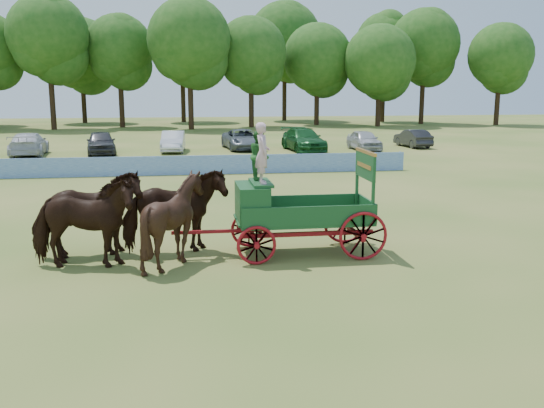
{
  "coord_description": "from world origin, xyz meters",
  "views": [
    {
      "loc": [
        -0.65,
        -15.3,
        4.83
      ],
      "look_at": [
        2.0,
        2.48,
        1.3
      ],
      "focal_mm": 40.0,
      "sensor_mm": 36.0,
      "label": 1
    }
  ],
  "objects": [
    {
      "name": "ground",
      "position": [
        0.0,
        0.0,
        0.0
      ],
      "size": [
        160.0,
        160.0,
        0.0
      ],
      "primitive_type": "plane",
      "color": "olive",
      "rests_on": "ground"
    },
    {
      "name": "horse_lead_left",
      "position": [
        -3.31,
        0.93,
        1.24
      ],
      "size": [
        3.06,
        1.66,
        2.48
      ],
      "primitive_type": "imported",
      "rotation": [
        0.0,
        0.0,
        1.46
      ],
      "color": "black",
      "rests_on": "ground"
    },
    {
      "name": "horse_lead_right",
      "position": [
        -3.31,
        2.03,
        1.24
      ],
      "size": [
        3.13,
        1.85,
        2.48
      ],
      "primitive_type": "imported",
      "rotation": [
        0.0,
        0.0,
        1.76
      ],
      "color": "black",
      "rests_on": "ground"
    },
    {
      "name": "horse_wheel_left",
      "position": [
        -0.91,
        0.93,
        1.24
      ],
      "size": [
        2.68,
        2.5,
        2.48
      ],
      "primitive_type": "imported",
      "rotation": [
        0.0,
        0.0,
        1.82
      ],
      "color": "black",
      "rests_on": "ground"
    },
    {
      "name": "horse_wheel_right",
      "position": [
        -0.91,
        2.03,
        1.24
      ],
      "size": [
        3.13,
        1.86,
        2.48
      ],
      "primitive_type": "imported",
      "rotation": [
        0.0,
        0.0,
        1.76
      ],
      "color": "black",
      "rests_on": "ground"
    },
    {
      "name": "farm_dray",
      "position": [
        2.06,
        1.49,
        1.61
      ],
      "size": [
        6.0,
        2.0,
        3.84
      ],
      "color": "#9B100F",
      "rests_on": "ground"
    },
    {
      "name": "sponsor_banner",
      "position": [
        -1.0,
        18.0,
        0.53
      ],
      "size": [
        26.0,
        0.08,
        1.05
      ],
      "primitive_type": "cube",
      "color": "#1E51A7",
      "rests_on": "ground"
    },
    {
      "name": "parked_cars",
      "position": [
        -3.67,
        29.72,
        0.77
      ],
      "size": [
        45.39,
        7.65,
        1.65
      ],
      "color": "silver",
      "rests_on": "ground"
    },
    {
      "name": "treeline",
      "position": [
        -2.22,
        60.16,
        9.37
      ],
      "size": [
        89.26,
        25.08,
        16.11
      ],
      "color": "#382314",
      "rests_on": "ground"
    }
  ]
}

